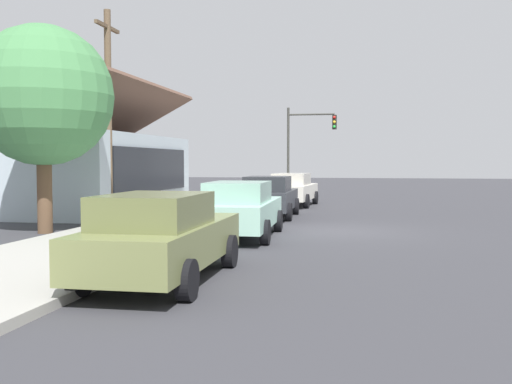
{
  "coord_description": "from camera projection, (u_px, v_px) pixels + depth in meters",
  "views": [
    {
      "loc": [
        -18.25,
        -0.93,
        2.15
      ],
      "look_at": [
        1.56,
        2.88,
        1.1
      ],
      "focal_mm": 41.36,
      "sensor_mm": 36.0,
      "label": 1
    }
  ],
  "objects": [
    {
      "name": "ground_plane",
      "position": [
        338.0,
        231.0,
        18.19
      ],
      "size": [
        120.0,
        120.0,
        0.0
      ],
      "primitive_type": "plane",
      "color": "#38383D"
    },
    {
      "name": "sidewalk_curb",
      "position": [
        165.0,
        225.0,
        19.24
      ],
      "size": [
        60.0,
        4.2,
        0.16
      ],
      "primitive_type": "cube",
      "color": "#A3A099",
      "rests_on": "ground"
    },
    {
      "name": "car_olive",
      "position": [
        162.0,
        236.0,
        10.5
      ],
      "size": [
        4.8,
        2.03,
        1.59
      ],
      "rotation": [
        0.0,
        0.0,
        0.01
      ],
      "color": "olive",
      "rests_on": "ground"
    },
    {
      "name": "car_seafoam",
      "position": [
        241.0,
        209.0,
        16.58
      ],
      "size": [
        4.84,
        2.13,
        1.59
      ],
      "rotation": [
        0.0,
        0.0,
        0.04
      ],
      "color": "#9ED1BC",
      "rests_on": "ground"
    },
    {
      "name": "car_charcoal",
      "position": [
        269.0,
        196.0,
        22.56
      ],
      "size": [
        4.41,
        2.09,
        1.59
      ],
      "rotation": [
        0.0,
        0.0,
        0.03
      ],
      "color": "#2D3035",
      "rests_on": "ground"
    },
    {
      "name": "car_ivory",
      "position": [
        293.0,
        189.0,
        28.44
      ],
      "size": [
        4.66,
        2.16,
        1.59
      ],
      "rotation": [
        0.0,
        0.0,
        -0.05
      ],
      "color": "silver",
      "rests_on": "ground"
    },
    {
      "name": "storefront_building",
      "position": [
        69.0,
        170.0,
        25.77
      ],
      "size": [
        10.69,
        8.08,
        5.46
      ],
      "color": "#ADBCC6",
      "rests_on": "ground"
    },
    {
      "name": "shade_tree",
      "position": [
        43.0,
        96.0,
        17.46
      ],
      "size": [
        4.17,
        4.17,
        6.19
      ],
      "color": "brown",
      "rests_on": "ground"
    },
    {
      "name": "traffic_light_main",
      "position": [
        307.0,
        138.0,
        33.22
      ],
      "size": [
        0.37,
        2.79,
        5.2
      ],
      "color": "#383833",
      "rests_on": "ground"
    },
    {
      "name": "utility_pole_wooden",
      "position": [
        108.0,
        111.0,
        20.93
      ],
      "size": [
        1.8,
        0.24,
        7.5
      ],
      "color": "brown",
      "rests_on": "ground"
    },
    {
      "name": "fire_hydrant_red",
      "position": [
        208.0,
        212.0,
        19.08
      ],
      "size": [
        0.22,
        0.22,
        0.71
      ],
      "color": "red",
      "rests_on": "sidewalk_curb"
    }
  ]
}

